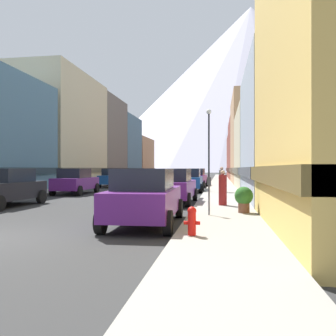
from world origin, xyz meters
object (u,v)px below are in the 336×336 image
car_left_3 (132,176)px  parking_meter_near (209,190)px  pedestrian_0 (222,180)px  streetlamp_right (209,138)px  car_right_2 (189,180)px  potted_plant_1 (244,198)px  car_right_0 (145,197)px  potted_plant_0 (10,187)px  car_right_3 (196,178)px  car_left_0 (5,187)px  pedestrian_1 (223,189)px  fire_hydrant_near (192,220)px  car_left_2 (114,178)px  car_right_1 (174,186)px  car_left_1 (76,181)px

car_left_3 → parking_meter_near: bearing=-69.4°
pedestrian_0 → streetlamp_right: 3.16m
car_right_2 → potted_plant_1: 13.70m
car_right_0 → potted_plant_1: size_ratio=4.63×
car_right_0 → potted_plant_0: bearing=139.5°
car_right_3 → streetlamp_right: (1.55, -8.68, 3.09)m
car_left_0 → car_right_2: 13.90m
car_right_2 → pedestrian_0: size_ratio=2.52×
car_right_2 → pedestrian_1: car_right_2 is taller
car_right_3 → pedestrian_0: (2.45, -8.94, 0.06)m
car_right_3 → pedestrian_0: bearing=-74.7°
parking_meter_near → pedestrian_1: pedestrian_1 is taller
streetlamp_right → car_right_0: bearing=-96.4°
car_right_2 → pedestrian_0: (2.45, -2.10, 0.06)m
car_right_0 → pedestrian_0: 13.80m
potted_plant_0 → streetlamp_right: streetlamp_right is taller
fire_hydrant_near → streetlamp_right: bearing=90.4°
car_left_3 → car_left_0: bearing=-90.0°
car_left_2 → car_right_1: bearing=-61.4°
car_left_0 → streetlamp_right: 13.76m
car_left_2 → fire_hydrant_near: 24.56m
parking_meter_near → car_right_0: bearing=-141.7°
car_right_1 → parking_meter_near: car_right_1 is taller
car_left_0 → fire_hydrant_near: car_left_0 is taller
car_right_1 → pedestrian_1: car_right_1 is taller
car_right_3 → car_left_2: bearing=-165.7°
car_right_1 → potted_plant_0: (-10.80, 2.56, -0.28)m
parking_meter_near → streetlamp_right: streetlamp_right is taller
car_right_2 → pedestrian_0: pedestrian_0 is taller
car_left_3 → pedestrian_1: (10.05, -22.12, -0.04)m
car_left_2 → pedestrian_1: 18.68m
car_right_0 → streetlamp_right: 14.27m
car_left_3 → car_right_3: bearing=-30.3°
car_left_0 → car_right_2: bearing=56.9°
car_left_1 → car_left_3: same height
car_left_3 → pedestrian_0: (10.05, -13.38, 0.06)m
car_right_0 → streetlamp_right: size_ratio=0.76×
pedestrian_0 → car_left_2: bearing=145.1°
car_left_0 → fire_hydrant_near: bearing=-33.8°
pedestrian_0 → potted_plant_0: bearing=-161.8°
car_right_0 → fire_hydrant_near: car_right_0 is taller
car_right_0 → pedestrian_0: size_ratio=2.54×
car_right_1 → streetlamp_right: size_ratio=0.76×
car_right_0 → parking_meter_near: 2.48m
car_right_3 → pedestrian_1: (2.45, -17.68, -0.04)m
fire_hydrant_near → streetlamp_right: (-0.10, 16.00, 3.46)m
fire_hydrant_near → car_left_2: bearing=112.1°
car_left_0 → car_right_0: size_ratio=0.99×
car_right_2 → pedestrian_1: size_ratio=2.83×
car_left_3 → streetlamp_right: (9.15, -13.11, 3.09)m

